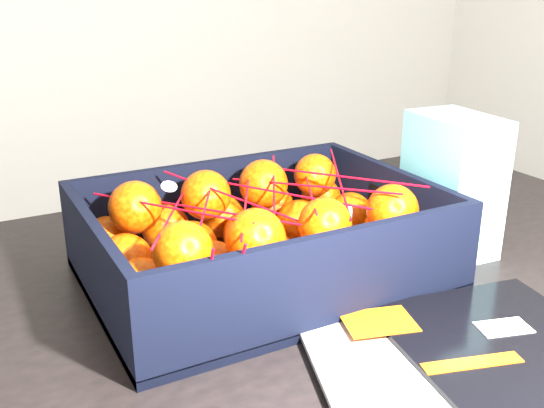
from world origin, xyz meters
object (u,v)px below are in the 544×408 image
magazine_stack (477,380)px  retail_carton (452,184)px  table (314,342)px  produce_crate (261,252)px

magazine_stack → retail_carton: bearing=52.2°
table → retail_carton: retail_carton is taller
produce_crate → retail_carton: size_ratio=2.21×
table → retail_carton: 0.29m
magazine_stack → produce_crate: size_ratio=0.87×
magazine_stack → produce_crate: (-0.07, 0.30, 0.03)m
magazine_stack → retail_carton: size_ratio=1.93×
magazine_stack → retail_carton: retail_carton is taller
produce_crate → table: bearing=-26.6°
table → produce_crate: bearing=153.4°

